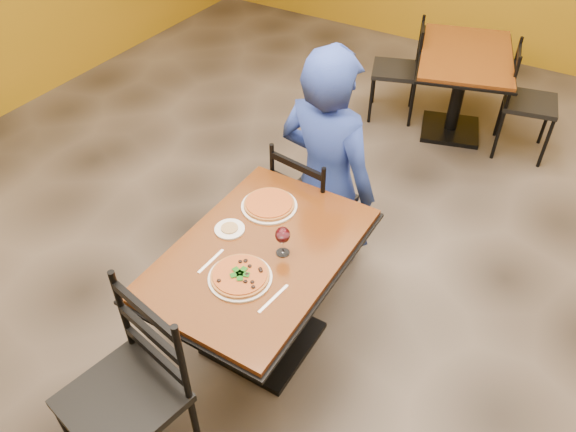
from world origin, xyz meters
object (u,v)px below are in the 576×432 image
Objects in this scene: table_second at (462,75)px; pizza_main at (240,275)px; chair_main_far at (314,202)px; diner at (328,156)px; plate_far at (269,206)px; wine_glass at (283,240)px; plate_main at (240,278)px; chair_second_right at (530,103)px; side_plate at (230,229)px; pizza_far at (269,204)px; chair_second_left at (395,70)px; table_main at (261,276)px; chair_main_near at (122,401)px.

pizza_main is (-0.17, -3.00, 0.22)m from table_second.
diner is at bearing -87.08° from chair_main_far.
wine_glass reaches higher than plate_far.
plate_far is at bearing 107.82° from plate_main.
chair_main_far is at bearing 144.23° from chair_second_right.
chair_main_far is 0.81m from side_plate.
wine_glass is at bearing -91.74° from table_second.
plate_far is at bearing 0.00° from pizza_far.
plate_main is (0.42, -3.00, 0.31)m from chair_second_left.
side_plate is (-0.08, -0.27, 0.00)m from plate_far.
table_second is at bearing 81.46° from side_plate.
diner reaches higher than pizza_main.
chair_second_right is 5.70× the size of side_plate.
chair_main_near is (-0.14, -0.90, -0.04)m from table_main.
chair_main_near is 1.24m from pizza_far.
wine_glass is at bearing -0.31° from side_plate.
plate_main is at bearing -82.76° from table_main.
plate_main is 0.28m from wine_glass.
pizza_far reaches higher than plate_main.
chair_main_far reaches higher than chair_second_right.
diner is at bearing 142.97° from chair_second_right.
chair_main_far is at bearing 106.68° from wine_glass.
chair_second_left is at bearing 100.37° from wine_glass.
chair_second_left is 1.91m from diner.
chair_main_near is 6.40× the size of side_plate.
chair_second_right reaches higher than plate_main.
chair_second_left reaches higher than table_main.
plate_main is at bearing 88.00° from chair_main_near.
table_main is 4.33× the size of pizza_main.
chair_main_far is at bearing 97.93° from pizza_main.
chair_second_left is at bearing 97.99° from table_main.
pizza_far is at bearing 107.82° from plate_main.
chair_main_far is 1.06m from pizza_main.
pizza_far is at bearing 180.00° from plate_far.
chair_main_near is 1.84m from diner.
pizza_main is at bearing -93.20° from table_second.
chair_main_far is at bearing 97.93° from plate_main.
table_second is 2.76m from wine_glass.
chair_main_far reaches higher than table_second.
plate_main and side_plate have the same top height.
chair_main_near is 3.81m from chair_second_right.
chair_main_near is 0.98m from side_plate.
diner is 4.74× the size of plate_main.
table_main is at bearing 152.67° from chair_second_right.
chair_main_far is (0.03, 1.69, -0.05)m from chair_main_near.
diner is (0.01, 0.13, 0.28)m from chair_main_far.
chair_second_left is 2.51m from pizza_far.
plate_main is (-0.17, -3.00, 0.20)m from table_second.
table_second is 4.13× the size of plate_main.
plate_main is 0.55m from pizza_far.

